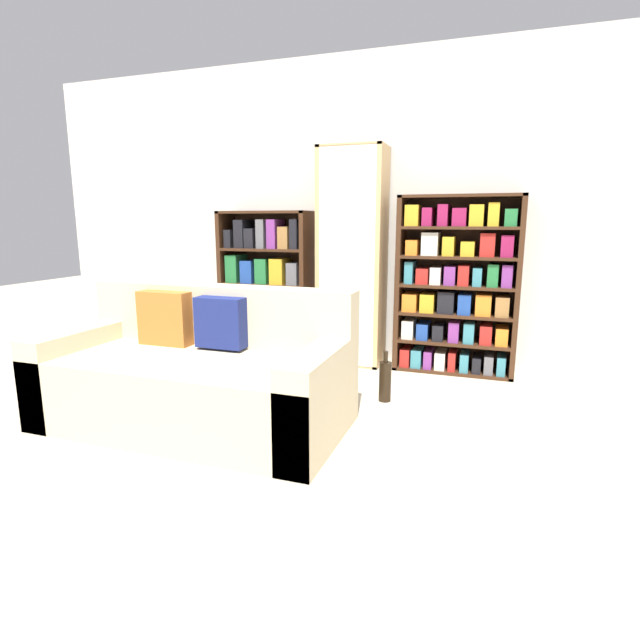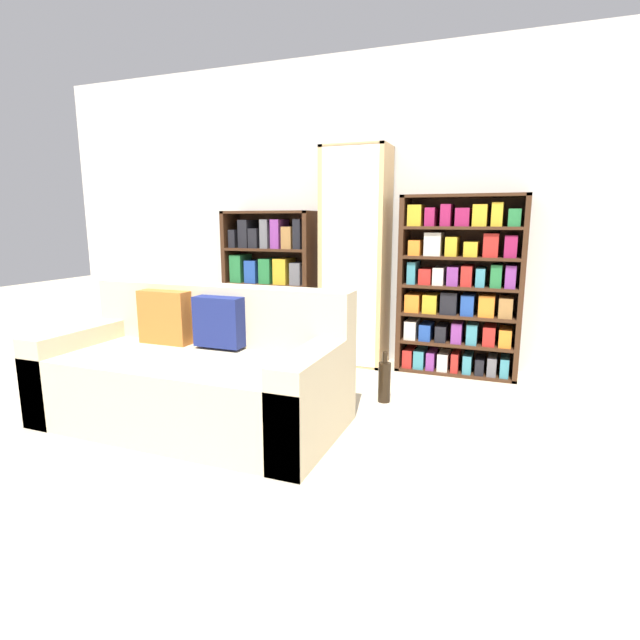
% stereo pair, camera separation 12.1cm
% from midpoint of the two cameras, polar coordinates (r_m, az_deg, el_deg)
% --- Properties ---
extents(ground_plane, '(16.00, 16.00, 0.00)m').
position_cam_midpoint_polar(ground_plane, '(2.83, -10.36, -15.65)').
color(ground_plane, beige).
extents(wall_back, '(6.47, 0.06, 2.70)m').
position_cam_midpoint_polar(wall_back, '(4.65, 3.40, 12.22)').
color(wall_back, beige).
rests_on(wall_back, ground).
extents(couch, '(1.89, 0.91, 0.85)m').
position_cam_midpoint_polar(couch, '(3.29, -14.87, -6.29)').
color(couch, beige).
rests_on(couch, ground).
extents(bookshelf_left, '(0.88, 0.32, 1.36)m').
position_cam_midpoint_polar(bookshelf_left, '(4.79, -6.89, 3.83)').
color(bookshelf_left, '#3D2314').
rests_on(bookshelf_left, ground).
extents(display_cabinet, '(0.57, 0.36, 1.89)m').
position_cam_midpoint_polar(display_cabinet, '(4.44, 2.94, 7.01)').
color(display_cabinet, tan).
rests_on(display_cabinet, ground).
extents(bookshelf_right, '(0.99, 0.32, 1.48)m').
position_cam_midpoint_polar(bookshelf_right, '(4.31, 14.55, 3.64)').
color(bookshelf_right, '#3D2314').
rests_on(bookshelf_right, ground).
extents(wine_bottle, '(0.09, 0.09, 0.37)m').
position_cam_midpoint_polar(wine_bottle, '(3.61, 6.49, -6.91)').
color(wine_bottle, black).
rests_on(wine_bottle, ground).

